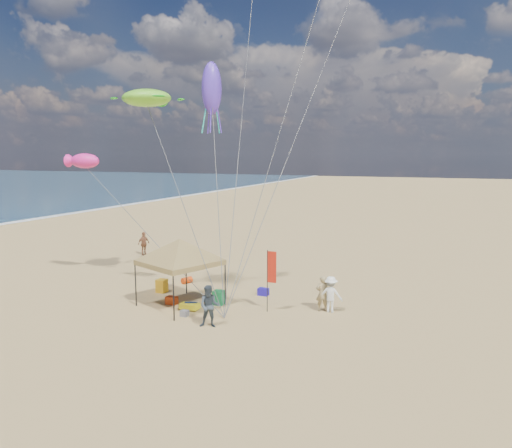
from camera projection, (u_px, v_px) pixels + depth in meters
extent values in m
plane|color=tan|center=(230.00, 324.00, 21.15)|extent=(280.00, 280.00, 0.00)
cylinder|color=black|center=(186.00, 274.00, 25.71)|extent=(0.06, 0.06, 2.04)
cylinder|color=black|center=(225.00, 285.00, 23.59)|extent=(0.06, 0.06, 2.04)
cylinder|color=black|center=(136.00, 285.00, 23.53)|extent=(0.06, 0.06, 2.04)
cylinder|color=black|center=(174.00, 298.00, 21.42)|extent=(0.06, 0.06, 2.04)
cube|color=olive|center=(180.00, 262.00, 23.40)|extent=(4.10, 4.10, 0.25)
pyramid|color=olive|center=(179.00, 239.00, 23.24)|extent=(5.76, 5.76, 1.02)
cylinder|color=black|center=(267.00, 281.00, 22.62)|extent=(0.04, 0.04, 2.95)
cube|color=red|center=(272.00, 267.00, 22.45)|extent=(0.43, 0.04, 1.48)
cube|color=#CE3F10|center=(172.00, 300.00, 23.93)|extent=(0.54, 0.38, 0.38)
cube|color=#1E139D|center=(263.00, 292.00, 25.43)|extent=(0.54, 0.38, 0.38)
cylinder|color=#0B1733|center=(191.00, 305.00, 23.16)|extent=(0.69, 0.54, 0.36)
cylinder|color=#D83E0C|center=(187.00, 280.00, 27.78)|extent=(0.54, 0.69, 0.36)
cube|color=#15783D|center=(219.00, 298.00, 23.85)|extent=(0.50, 0.50, 0.70)
cube|color=yellow|center=(162.00, 286.00, 25.98)|extent=(0.50, 0.50, 0.70)
cube|color=slate|center=(185.00, 313.00, 22.15)|extent=(0.34, 0.30, 0.28)
cube|color=gold|center=(190.00, 306.00, 23.00)|extent=(0.90, 0.50, 0.24)
imported|color=tan|center=(322.00, 293.00, 22.81)|extent=(0.73, 0.64, 1.69)
imported|color=#38434C|center=(209.00, 306.00, 20.68)|extent=(1.06, 0.94, 1.83)
imported|color=white|center=(331.00, 294.00, 22.64)|extent=(1.15, 0.72, 1.70)
imported|color=#925838|center=(144.00, 244.00, 35.41)|extent=(0.67, 1.08, 1.71)
ellipsoid|color=#6ED529|center=(146.00, 98.00, 24.19)|extent=(2.73, 2.25, 0.86)
ellipsoid|color=#FF2599|center=(85.00, 161.00, 26.75)|extent=(1.93, 1.12, 0.82)
ellipsoid|color=#5A35D2|center=(212.00, 88.00, 25.01)|extent=(1.23, 1.23, 2.68)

